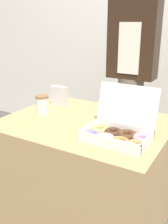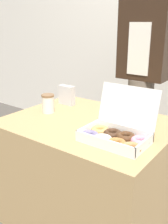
{
  "view_description": "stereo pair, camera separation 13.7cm",
  "coord_description": "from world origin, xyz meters",
  "px_view_note": "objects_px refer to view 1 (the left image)",
  "views": [
    {
      "loc": [
        0.73,
        -1.27,
        1.29
      ],
      "look_at": [
        0.07,
        -0.15,
        0.83
      ],
      "focal_mm": 42.0,
      "sensor_mm": 36.0,
      "label": 1
    },
    {
      "loc": [
        0.84,
        -1.19,
        1.29
      ],
      "look_at": [
        0.07,
        -0.15,
        0.83
      ],
      "focal_mm": 42.0,
      "sensor_mm": 36.0,
      "label": 2
    }
  ],
  "objects_px": {
    "coffee_cup": "(42,105)",
    "person_customer": "(132,69)",
    "donut_box": "(118,133)",
    "napkin_holder": "(59,96)"
  },
  "relations": [
    {
      "from": "donut_box",
      "to": "napkin_holder",
      "type": "bearing_deg",
      "value": 151.08
    },
    {
      "from": "donut_box",
      "to": "coffee_cup",
      "type": "bearing_deg",
      "value": 168.34
    },
    {
      "from": "napkin_holder",
      "to": "person_customer",
      "type": "distance_m",
      "value": 0.59
    },
    {
      "from": "donut_box",
      "to": "napkin_holder",
      "type": "distance_m",
      "value": 0.68
    },
    {
      "from": "donut_box",
      "to": "person_customer",
      "type": "bearing_deg",
      "value": 106.27
    },
    {
      "from": "donut_box",
      "to": "person_customer",
      "type": "distance_m",
      "value": 0.82
    },
    {
      "from": "person_customer",
      "to": "donut_box",
      "type": "bearing_deg",
      "value": -73.73
    },
    {
      "from": "coffee_cup",
      "to": "napkin_holder",
      "type": "height_order",
      "value": "napkin_holder"
    },
    {
      "from": "coffee_cup",
      "to": "person_customer",
      "type": "distance_m",
      "value": 0.75
    },
    {
      "from": "coffee_cup",
      "to": "napkin_holder",
      "type": "bearing_deg",
      "value": 94.3
    }
  ]
}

